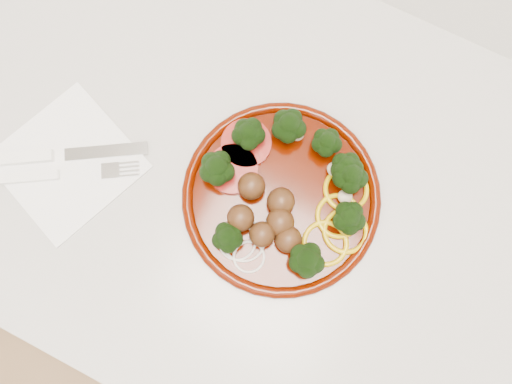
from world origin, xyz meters
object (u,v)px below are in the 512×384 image
at_px(napkin, 68,163).
at_px(knife, 49,156).
at_px(plate, 285,194).
at_px(fork, 46,176).

relative_size(napkin, knife, 0.88).
xyz_separation_m(plate, knife, (-0.29, -0.09, -0.01)).
xyz_separation_m(napkin, fork, (-0.01, -0.03, 0.01)).
bearing_deg(plate, fork, -157.99).
bearing_deg(fork, napkin, 33.31).
xyz_separation_m(napkin, knife, (-0.02, -0.00, 0.01)).
xyz_separation_m(knife, fork, (0.01, -0.02, -0.00)).
relative_size(plate, napkin, 1.61).
bearing_deg(fork, knife, 83.00).
distance_m(napkin, knife, 0.02).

